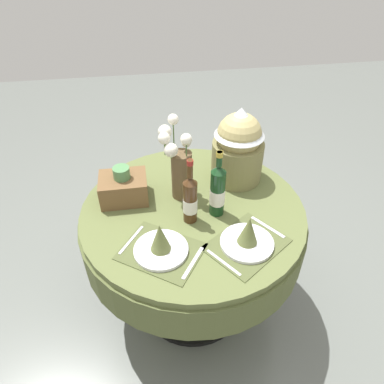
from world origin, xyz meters
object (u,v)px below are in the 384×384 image
(wine_bottle_right, at_px, (190,199))
(place_setting_right, at_px, (248,237))
(gift_tub_back_right, at_px, (239,143))
(woven_basket_side_left, at_px, (124,187))
(place_setting_left, at_px, (161,244))
(dining_table, at_px, (193,230))
(wine_bottle_left, at_px, (218,190))
(flower_vase, at_px, (179,164))

(wine_bottle_right, bearing_deg, place_setting_right, -41.93)
(place_setting_right, bearing_deg, gift_tub_back_right, 81.38)
(place_setting_right, bearing_deg, woven_basket_side_left, 142.29)
(gift_tub_back_right, bearing_deg, place_setting_left, -133.26)
(dining_table, distance_m, woven_basket_side_left, 0.42)
(wine_bottle_left, xyz_separation_m, woven_basket_side_left, (-0.45, 0.18, -0.07))
(wine_bottle_left, height_order, gift_tub_back_right, gift_tub_back_right)
(place_setting_right, height_order, gift_tub_back_right, gift_tub_back_right)
(dining_table, bearing_deg, gift_tub_back_right, 38.65)
(woven_basket_side_left, bearing_deg, wine_bottle_left, -22.03)
(gift_tub_back_right, bearing_deg, wine_bottle_left, -121.44)
(place_setting_left, xyz_separation_m, place_setting_right, (0.38, -0.02, 0.00))
(dining_table, distance_m, wine_bottle_left, 0.32)
(flower_vase, distance_m, wine_bottle_left, 0.24)
(place_setting_left, distance_m, wine_bottle_left, 0.38)
(place_setting_left, distance_m, flower_vase, 0.43)
(wine_bottle_right, bearing_deg, place_setting_left, -130.36)
(gift_tub_back_right, bearing_deg, flower_vase, -162.08)
(dining_table, distance_m, flower_vase, 0.37)
(place_setting_right, distance_m, gift_tub_back_right, 0.54)
(flower_vase, relative_size, gift_tub_back_right, 1.00)
(wine_bottle_left, relative_size, wine_bottle_right, 1.02)
(dining_table, bearing_deg, woven_basket_side_left, 158.91)
(place_setting_right, relative_size, flower_vase, 1.02)
(gift_tub_back_right, distance_m, woven_basket_side_left, 0.64)
(gift_tub_back_right, height_order, woven_basket_side_left, gift_tub_back_right)
(flower_vase, height_order, gift_tub_back_right, gift_tub_back_right)
(wine_bottle_left, xyz_separation_m, gift_tub_back_right, (0.17, 0.27, 0.08))
(place_setting_right, height_order, wine_bottle_left, wine_bottle_left)
(wine_bottle_right, relative_size, gift_tub_back_right, 0.82)
(dining_table, relative_size, place_setting_right, 2.69)
(gift_tub_back_right, bearing_deg, woven_basket_side_left, -171.53)
(place_setting_right, xyz_separation_m, wine_bottle_right, (-0.23, 0.20, 0.08))
(place_setting_right, xyz_separation_m, flower_vase, (-0.25, 0.40, 0.15))
(flower_vase, xyz_separation_m, wine_bottle_left, (0.16, -0.17, -0.05))
(wine_bottle_right, bearing_deg, woven_basket_side_left, 145.69)
(place_setting_left, bearing_deg, flower_vase, 71.01)
(place_setting_left, bearing_deg, wine_bottle_left, 36.42)
(place_setting_left, bearing_deg, woven_basket_side_left, 111.07)
(place_setting_left, bearing_deg, wine_bottle_right, 49.64)
(wine_bottle_right, bearing_deg, wine_bottle_left, 12.95)
(wine_bottle_right, height_order, gift_tub_back_right, gift_tub_back_right)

